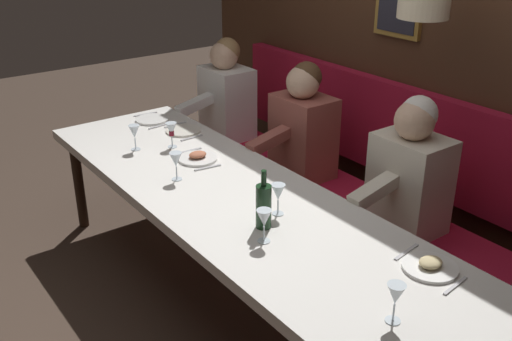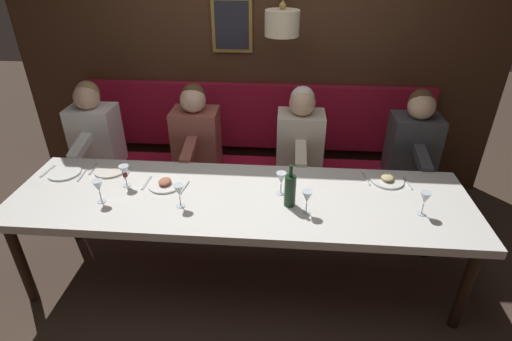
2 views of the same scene
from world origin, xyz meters
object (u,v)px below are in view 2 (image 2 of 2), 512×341
at_px(diner_middle, 196,131).
at_px(diner_far, 94,128).
at_px(diner_nearest, 414,139).
at_px(dining_table, 240,203).
at_px(wine_glass_0, 124,172).
at_px(diner_near, 300,135).
at_px(wine_glass_3, 425,199).
at_px(wine_glass_1, 98,187).
at_px(wine_glass_2, 307,197).
at_px(wine_glass_5, 179,191).
at_px(wine_bottle, 290,190).
at_px(wine_glass_4, 281,179).

distance_m(diner_middle, diner_far, 0.93).
relative_size(diner_nearest, diner_middle, 1.00).
height_order(dining_table, wine_glass_0, wine_glass_0).
height_order(diner_near, wine_glass_3, diner_near).
relative_size(diner_nearest, wine_glass_3, 4.82).
bearing_deg(wine_glass_1, diner_near, -52.98).
height_order(wine_glass_2, wine_glass_5, same).
bearing_deg(wine_glass_2, diner_nearest, -42.12).
bearing_deg(wine_glass_0, wine_bottle, -97.22).
xyz_separation_m(wine_glass_2, wine_bottle, (0.08, 0.11, -0.00)).
height_order(diner_far, wine_glass_5, diner_far).
xyz_separation_m(diner_far, wine_glass_2, (-1.04, -1.87, 0.04)).
relative_size(diner_middle, wine_glass_3, 4.82).
height_order(wine_glass_5, wine_bottle, wine_bottle).
relative_size(wine_glass_1, wine_glass_3, 1.00).
xyz_separation_m(wine_glass_2, wine_glass_3, (0.04, -0.74, 0.00)).
xyz_separation_m(wine_glass_4, wine_glass_5, (-0.21, 0.66, 0.00)).
xyz_separation_m(diner_far, wine_glass_1, (-1.02, -0.49, 0.04)).
bearing_deg(wine_glass_2, wine_glass_4, 38.02).
bearing_deg(wine_glass_2, wine_glass_3, -86.65).
height_order(diner_far, wine_glass_0, diner_far).
relative_size(dining_table, wine_glass_4, 19.33).
height_order(diner_middle, diner_far, same).
distance_m(wine_glass_0, wine_glass_5, 0.50).
bearing_deg(wine_bottle, diner_far, 61.37).
bearing_deg(diner_middle, diner_near, -90.00).
bearing_deg(diner_nearest, wine_glass_2, 137.88).
xyz_separation_m(diner_nearest, wine_glass_1, (-1.02, 2.31, 0.04)).
relative_size(diner_middle, diner_far, 1.00).
height_order(diner_far, wine_glass_1, diner_far).
relative_size(wine_glass_0, wine_glass_5, 1.00).
relative_size(dining_table, wine_glass_0, 19.33).
relative_size(diner_near, wine_glass_5, 4.82).
bearing_deg(wine_glass_5, wine_glass_2, -90.59).
bearing_deg(diner_middle, wine_glass_4, -136.85).
distance_m(dining_table, diner_near, 0.99).
bearing_deg(wine_glass_5, wine_glass_0, 63.90).
distance_m(wine_glass_1, wine_glass_5, 0.55).
distance_m(wine_glass_3, wine_glass_4, 0.93).
bearing_deg(diner_middle, wine_glass_0, 157.54).
xyz_separation_m(wine_glass_1, wine_glass_2, (-0.02, -1.38, 0.00)).
xyz_separation_m(diner_far, wine_bottle, (-0.96, -1.76, 0.04)).
relative_size(wine_glass_0, wine_glass_2, 1.00).
distance_m(wine_glass_2, wine_glass_5, 0.83).
bearing_deg(wine_glass_4, wine_bottle, -156.00).
height_order(wine_glass_0, wine_glass_1, same).
height_order(dining_table, wine_glass_2, wine_glass_2).
bearing_deg(diner_far, wine_glass_3, -110.89).
bearing_deg(wine_glass_5, diner_far, 45.17).
distance_m(dining_table, diner_far, 1.67).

